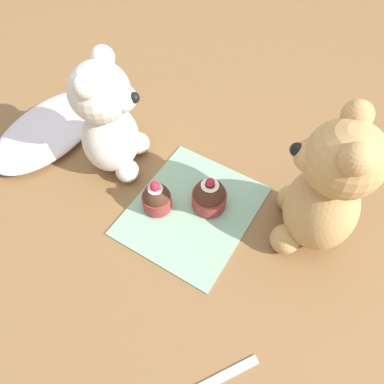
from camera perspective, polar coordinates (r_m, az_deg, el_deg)
name	(u,v)px	position (r m, az deg, el deg)	size (l,w,h in m)	color
ground_plane	(192,211)	(0.65, 0.00, -2.89)	(4.00, 4.00, 0.00)	olive
knitted_placemat	(192,210)	(0.65, 0.00, -2.74)	(0.23, 0.20, 0.01)	#8EBC99
tulle_cloth	(49,129)	(0.80, -20.91, 8.93)	(0.26, 0.15, 0.03)	silver
teddy_bear_cream	(108,121)	(0.65, -12.64, 10.54)	(0.14, 0.13, 0.22)	silver
teddy_bear_tan	(326,190)	(0.57, 19.77, 0.22)	(0.15, 0.14, 0.25)	tan
cupcake_near_cream_bear	(156,198)	(0.63, -5.44, -0.91)	(0.05, 0.05, 0.07)	#993333
cupcake_near_tan_bear	(209,196)	(0.63, 2.65, -0.60)	(0.06, 0.06, 0.07)	#993333
teaspoon	(218,379)	(0.55, 3.96, -26.57)	(0.12, 0.01, 0.01)	silver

